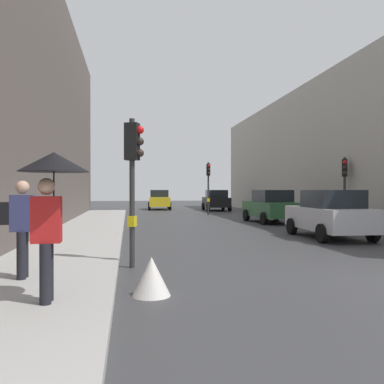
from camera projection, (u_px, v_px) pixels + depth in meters
The scene contains 11 objects.
sidewalk_kerb at pixel (76, 243), 13.03m from camera, with size 2.83×40.00×0.16m, color #A8A5A0.
traffic_light_near_right at pixel (133, 165), 9.32m from camera, with size 0.45×0.33×3.37m.
traffic_light_mid_street at pixel (345, 179), 19.86m from camera, with size 0.34×0.45×3.35m.
traffic_light_far_median at pixel (208, 179), 29.19m from camera, with size 0.25×0.43×3.72m.
car_silver_hatchback at pixel (330, 214), 15.04m from camera, with size 2.08×4.23×1.76m.
car_green_estate at pixel (271, 206), 22.31m from camera, with size 2.19×4.29×1.76m.
car_yellow_taxi at pixel (159, 200), 37.33m from camera, with size 2.18×4.28×1.76m.
car_dark_suv at pixel (216, 200), 35.41m from camera, with size 2.12×4.25×1.76m.
pedestrian_with_umbrella at pixel (52, 184), 5.86m from camera, with size 1.00×1.00×2.14m.
pedestrian_with_grey_backpack at pixel (20, 223), 7.45m from camera, with size 0.60×0.36×1.77m.
warning_sign_triangle at pixel (151, 276), 6.85m from camera, with size 0.64×0.64×0.65m, color silver.
Camera 1 is at (-5.20, -7.42, 1.76)m, focal length 38.61 mm.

